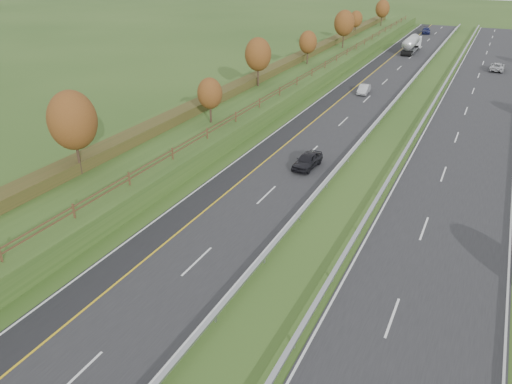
# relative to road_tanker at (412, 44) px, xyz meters

# --- Properties ---
(ground) EXTENTS (400.00, 400.00, 0.00)m
(ground) POSITION_rel_road_tanker_xyz_m (7.79, -57.39, -1.86)
(ground) COLOR #2D491A
(ground) RESTS_ON ground
(near_carriageway) EXTENTS (10.50, 200.00, 0.04)m
(near_carriageway) POSITION_rel_road_tanker_xyz_m (-0.21, -52.39, -1.84)
(near_carriageway) COLOR black
(near_carriageway) RESTS_ON ground
(far_carriageway) EXTENTS (10.50, 200.00, 0.04)m
(far_carriageway) POSITION_rel_road_tanker_xyz_m (16.29, -52.39, -1.84)
(far_carriageway) COLOR black
(far_carriageway) RESTS_ON ground
(hard_shoulder) EXTENTS (3.00, 200.00, 0.04)m
(hard_shoulder) POSITION_rel_road_tanker_xyz_m (-3.96, -52.39, -1.84)
(hard_shoulder) COLOR black
(hard_shoulder) RESTS_ON ground
(lane_markings) EXTENTS (26.75, 200.00, 0.01)m
(lane_markings) POSITION_rel_road_tanker_xyz_m (6.19, -52.51, -1.81)
(lane_markings) COLOR silver
(lane_markings) RESTS_ON near_carriageway
(embankment_left) EXTENTS (12.00, 200.00, 2.00)m
(embankment_left) POSITION_rel_road_tanker_xyz_m (-13.21, -52.39, -0.86)
(embankment_left) COLOR #2D491A
(embankment_left) RESTS_ON ground
(hedge_left) EXTENTS (2.20, 180.00, 1.10)m
(hedge_left) POSITION_rel_road_tanker_xyz_m (-15.21, -52.39, 0.69)
(hedge_left) COLOR #373A17
(hedge_left) RESTS_ON embankment_left
(fence_left) EXTENTS (0.12, 189.06, 1.20)m
(fence_left) POSITION_rel_road_tanker_xyz_m (-8.71, -52.80, 0.87)
(fence_left) COLOR #422B19
(fence_left) RESTS_ON embankment_left
(median_barrier_near) EXTENTS (0.32, 200.00, 0.71)m
(median_barrier_near) POSITION_rel_road_tanker_xyz_m (5.49, -52.39, -1.25)
(median_barrier_near) COLOR #95989D
(median_barrier_near) RESTS_ON ground
(median_barrier_far) EXTENTS (0.32, 200.00, 0.71)m
(median_barrier_far) POSITION_rel_road_tanker_xyz_m (10.59, -52.39, -1.25)
(median_barrier_far) COLOR #95989D
(median_barrier_far) RESTS_ON ground
(trees_left) EXTENTS (6.64, 164.30, 7.66)m
(trees_left) POSITION_rel_road_tanker_xyz_m (-12.85, -55.76, 4.51)
(trees_left) COLOR #2D2116
(trees_left) RESTS_ON embankment_left
(road_tanker) EXTENTS (2.40, 11.22, 3.46)m
(road_tanker) POSITION_rel_road_tanker_xyz_m (0.00, 0.00, 0.00)
(road_tanker) COLOR silver
(road_tanker) RESTS_ON near_carriageway
(car_dark_near) EXTENTS (2.17, 4.71, 1.57)m
(car_dark_near) POSITION_rel_road_tanker_xyz_m (2.15, -69.78, -1.04)
(car_dark_near) COLOR black
(car_dark_near) RESTS_ON near_carriageway
(car_silver_mid) EXTENTS (1.65, 4.17, 1.35)m
(car_silver_mid) POSITION_rel_road_tanker_xyz_m (-0.24, -38.39, -1.15)
(car_silver_mid) COLOR #A6A7AB
(car_silver_mid) RESTS_ON near_carriageway
(car_small_far) EXTENTS (2.74, 5.35, 1.49)m
(car_small_far) POSITION_rel_road_tanker_xyz_m (-1.24, 28.98, -1.08)
(car_small_far) COLOR #161A44
(car_small_far) RESTS_ON near_carriageway
(car_oncoming) EXTENTS (2.53, 5.27, 1.45)m
(car_oncoming) POSITION_rel_road_tanker_xyz_m (17.71, -11.80, -1.10)
(car_oncoming) COLOR #B0B1B5
(car_oncoming) RESTS_ON far_carriageway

